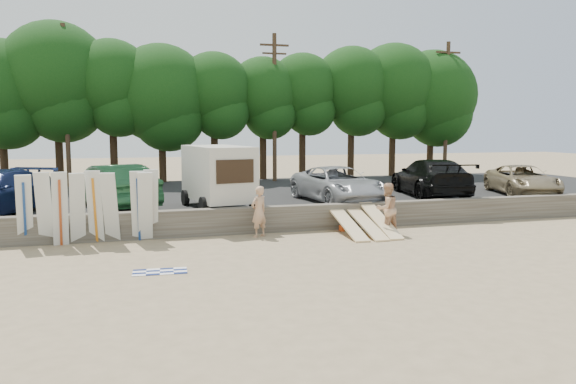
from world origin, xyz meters
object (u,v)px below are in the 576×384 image
beachgoer_a (259,211)px  cooler (349,227)px  car_4 (522,180)px  car_2 (338,184)px  beachgoer_b (387,209)px  car_1 (114,186)px  car_3 (431,177)px  box_trailer (218,173)px

beachgoer_a → cooler: 3.74m
car_4 → car_2: bearing=-162.4°
car_2 → beachgoer_b: size_ratio=2.90×
car_1 → beachgoer_b: size_ratio=2.80×
beachgoer_b → cooler: beachgoer_b is taller
car_3 → cooler: 7.39m
car_4 → cooler: 11.21m
box_trailer → car_3: (10.62, 1.25, -0.54)m
car_1 → cooler: 9.84m
car_1 → cooler: car_1 is taller
car_1 → beachgoer_a: (5.17, -4.31, -0.66)m
car_1 → car_3: 14.79m
beachgoer_b → car_1: bearing=-40.5°
car_2 → beachgoer_a: (-4.45, -3.48, -0.54)m
car_3 → beachgoer_a: bearing=34.6°
car_4 → cooler: car_4 is taller
beachgoer_a → beachgoer_b: 4.83m
box_trailer → car_1: bearing=153.8°
cooler → car_1: bearing=158.4°
car_3 → beachgoer_b: size_ratio=3.18×
car_4 → beachgoer_a: (-14.29, -3.50, -0.48)m
box_trailer → beachgoer_b: (5.75, -3.94, -1.16)m
cooler → box_trailer: bearing=151.8°
car_3 → beachgoer_a: 10.56m
box_trailer → beachgoer_b: 7.07m
box_trailer → car_2: 5.50m
box_trailer → car_4: bearing=-7.9°
beachgoer_a → car_3: bearing=175.3°
box_trailer → car_1: (-4.17, 1.25, -0.54)m
box_trailer → car_4: box_trailer is taller
car_3 → box_trailer: bearing=17.1°
car_1 → car_2: size_ratio=0.96×
car_3 → car_1: bearing=10.4°
box_trailer → car_2: box_trailer is taller
car_2 → beachgoer_b: car_2 is taller
car_2 → beachgoer_b: bearing=-91.9°
car_2 → car_4: car_2 is taller
car_3 → car_4: size_ratio=1.19×
car_4 → beachgoer_a: 14.72m
car_2 → car_3: bearing=3.2°
beachgoer_a → cooler: bearing=154.2°
cooler → car_2: bearing=79.8°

